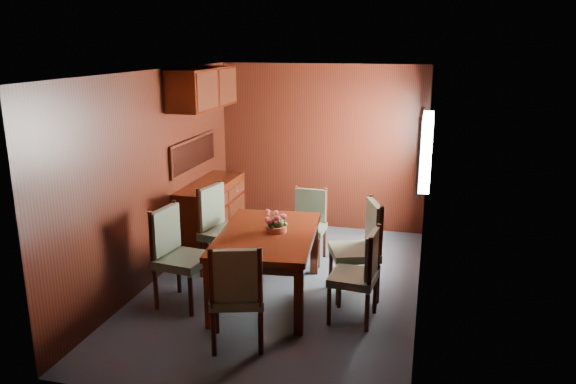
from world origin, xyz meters
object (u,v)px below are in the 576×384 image
(dining_table, at_px, (267,242))
(chair_left_near, at_px, (176,250))
(flower_centerpiece, at_px, (276,221))
(sideboard, at_px, (211,215))
(chair_right_near, at_px, (361,270))
(chair_head, at_px, (237,291))

(dining_table, bearing_deg, chair_left_near, -164.52)
(chair_left_near, xyz_separation_m, flower_centerpiece, (0.97, 0.40, 0.27))
(sideboard, height_order, chair_right_near, chair_right_near)
(chair_left_near, bearing_deg, chair_right_near, 99.77)
(dining_table, height_order, chair_head, chair_head)
(chair_right_near, height_order, chair_head, chair_head)
(sideboard, distance_m, dining_table, 1.76)
(chair_right_near, bearing_deg, chair_left_near, 97.77)
(chair_right_near, distance_m, chair_head, 1.28)
(dining_table, bearing_deg, sideboard, 125.84)
(sideboard, relative_size, chair_left_near, 1.32)
(chair_right_near, xyz_separation_m, chair_head, (-1.01, -0.80, 0.03))
(chair_right_near, relative_size, chair_head, 0.95)
(chair_left_near, bearing_deg, sideboard, -163.29)
(dining_table, relative_size, chair_right_near, 1.76)
(chair_right_near, bearing_deg, flower_centerpiece, 77.00)
(chair_head, relative_size, flower_centerpiece, 4.16)
(sideboard, distance_m, flower_centerpiece, 1.82)
(chair_head, bearing_deg, dining_table, 73.85)
(sideboard, bearing_deg, flower_centerpiece, -45.19)
(dining_table, bearing_deg, chair_right_near, -20.54)
(chair_left_near, bearing_deg, dining_table, 118.77)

